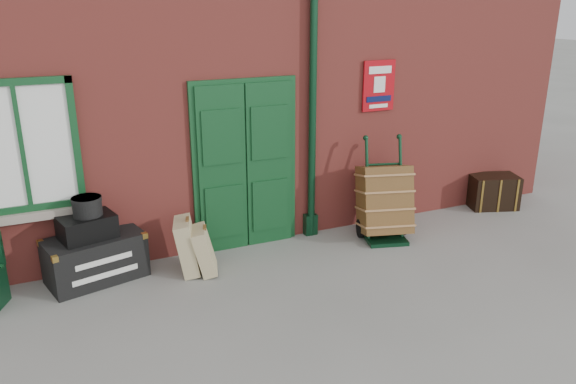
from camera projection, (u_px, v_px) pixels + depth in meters
ground at (315, 287)px, 6.56m from camera, size 80.00×80.00×0.00m
station_building at (218, 68)px, 8.88m from camera, size 10.30×4.30×4.36m
houdini_trunk at (95, 258)px, 6.66m from camera, size 1.21×0.86×0.55m
strongbox at (87, 227)px, 6.51m from camera, size 0.69×0.58×0.28m
hatbox at (87, 206)px, 6.44m from camera, size 0.40×0.40×0.22m
suitcase_back at (187, 246)px, 6.82m from camera, size 0.41×0.54×0.69m
suitcase_front at (204, 250)px, 6.82m from camera, size 0.41×0.50×0.60m
porter_trolley at (384, 201)px, 7.78m from camera, size 0.84×0.88×1.40m
dark_trunk at (493, 191)px, 9.03m from camera, size 0.85×0.69×0.53m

